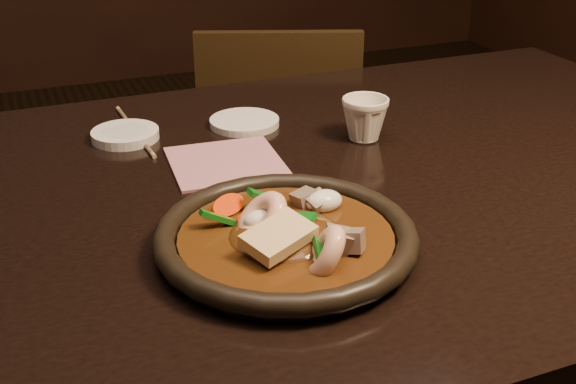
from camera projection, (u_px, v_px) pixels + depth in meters
name	position (u px, v px, depth m)	size (l,w,h in m)	color
table	(276.00, 233.00, 1.02)	(1.60, 0.90, 0.75)	black
chair	(279.00, 168.00, 1.79)	(0.49, 0.49, 0.81)	black
plate	(286.00, 238.00, 0.82)	(0.30, 0.30, 0.03)	black
stirfry	(287.00, 234.00, 0.82)	(0.18, 0.21, 0.07)	#3D200B
soy_dish	(125.00, 135.00, 1.13)	(0.11, 0.11, 0.01)	white
saucer_right	(244.00, 122.00, 1.18)	(0.11, 0.11, 0.01)	white
tea_cup	(365.00, 118.00, 1.11)	(0.07, 0.07, 0.07)	silver
chopsticks	(135.00, 130.00, 1.15)	(0.02, 0.23, 0.01)	tan
napkin	(226.00, 163.00, 1.04)	(0.16, 0.16, 0.00)	#B06C77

